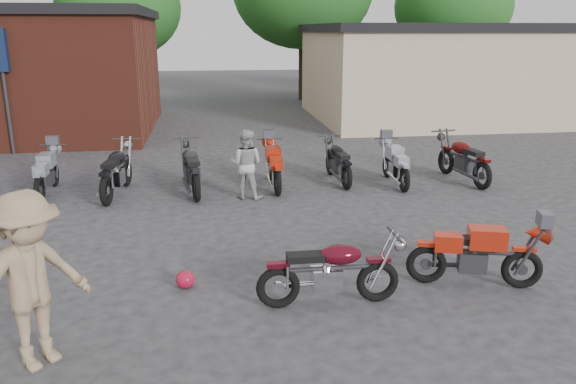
{
  "coord_description": "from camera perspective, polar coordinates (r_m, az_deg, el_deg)",
  "views": [
    {
      "loc": [
        -0.97,
        -7.37,
        3.55
      ],
      "look_at": [
        0.33,
        1.67,
        0.9
      ],
      "focal_mm": 35.0,
      "sensor_mm": 36.0,
      "label": 1
    }
  ],
  "objects": [
    {
      "name": "helmet",
      "position": [
        8.21,
        -10.39,
        -8.74
      ],
      "size": [
        0.28,
        0.28,
        0.25
      ],
      "primitive_type": "ellipsoid",
      "rotation": [
        0.0,
        0.0,
        0.03
      ],
      "color": "#A3112B",
      "rests_on": "ground"
    },
    {
      "name": "ground",
      "position": [
        8.24,
        -0.62,
        -9.34
      ],
      "size": [
        90.0,
        90.0,
        0.0
      ],
      "primitive_type": "plane",
      "color": "#2B2B2E"
    },
    {
      "name": "sportbike",
      "position": [
        8.43,
        18.72,
        -5.72
      ],
      "size": [
        1.92,
        1.08,
        1.06
      ],
      "primitive_type": null,
      "rotation": [
        0.0,
        0.0,
        -0.28
      ],
      "color": "red",
      "rests_on": "ground"
    },
    {
      "name": "row_bike_2",
      "position": [
        12.94,
        -17.05,
        2.33
      ],
      "size": [
        0.97,
        2.19,
        1.23
      ],
      "primitive_type": null,
      "rotation": [
        0.0,
        0.0,
        1.44
      ],
      "color": "black",
      "rests_on": "ground"
    },
    {
      "name": "vintage_motorcycle",
      "position": [
        7.48,
        4.46,
        -7.63
      ],
      "size": [
        1.86,
        0.62,
        1.08
      ],
      "primitive_type": null,
      "rotation": [
        0.0,
        0.0,
        -0.0
      ],
      "color": "#480914",
      "rests_on": "ground"
    },
    {
      "name": "stucco_building",
      "position": [
        24.36,
        15.01,
        11.39
      ],
      "size": [
        10.0,
        8.0,
        3.5
      ],
      "primitive_type": "cube",
      "color": "tan",
      "rests_on": "ground"
    },
    {
      "name": "tree_3",
      "position": [
        32.11,
        16.27,
        16.0
      ],
      "size": [
        6.08,
        6.08,
        7.6
      ],
      "primitive_type": null,
      "color": "#15501D",
      "rests_on": "ground"
    },
    {
      "name": "row_bike_1",
      "position": [
        13.6,
        -23.34,
        2.02
      ],
      "size": [
        0.65,
        1.86,
        1.07
      ],
      "primitive_type": null,
      "rotation": [
        0.0,
        0.0,
        1.59
      ],
      "color": "gray",
      "rests_on": "ground"
    },
    {
      "name": "row_bike_4",
      "position": [
        13.01,
        -1.47,
        2.87
      ],
      "size": [
        0.63,
        1.92,
        1.11
      ],
      "primitive_type": null,
      "rotation": [
        0.0,
        0.0,
        1.57
      ],
      "color": "red",
      "rests_on": "ground"
    },
    {
      "name": "row_bike_7",
      "position": [
        14.19,
        17.37,
        3.46
      ],
      "size": [
        0.99,
        2.18,
        1.22
      ],
      "primitive_type": null,
      "rotation": [
        0.0,
        0.0,
        1.72
      ],
      "color": "#4D0A09",
      "rests_on": "ground"
    },
    {
      "name": "tree_1",
      "position": [
        29.65,
        -16.65,
        15.81
      ],
      "size": [
        5.92,
        5.92,
        7.4
      ],
      "primitive_type": null,
      "color": "#15501D",
      "rests_on": "ground"
    },
    {
      "name": "tree_2",
      "position": [
        29.8,
        1.48,
        17.79
      ],
      "size": [
        7.04,
        7.04,
        8.8
      ],
      "primitive_type": null,
      "color": "#15501D",
      "rests_on": "ground"
    },
    {
      "name": "person_tan",
      "position": [
        6.59,
        -24.62,
        -8.23
      ],
      "size": [
        1.43,
        1.42,
        1.98
      ],
      "primitive_type": "imported",
      "rotation": [
        0.0,
        0.0,
        0.78
      ],
      "color": "#9B8160",
      "rests_on": "ground"
    },
    {
      "name": "row_bike_6",
      "position": [
        13.52,
        10.87,
        3.0
      ],
      "size": [
        0.66,
        1.87,
        1.08
      ],
      "primitive_type": null,
      "rotation": [
        0.0,
        0.0,
        1.54
      ],
      "color": "#9C9DAA",
      "rests_on": "ground"
    },
    {
      "name": "row_bike_3",
      "position": [
        12.79,
        -9.83,
        2.63
      ],
      "size": [
        0.98,
        2.17,
        1.22
      ],
      "primitive_type": null,
      "rotation": [
        0.0,
        0.0,
        1.71
      ],
      "color": "black",
      "rests_on": "ground"
    },
    {
      "name": "person_light",
      "position": [
        12.15,
        -4.28,
        2.83
      ],
      "size": [
        0.89,
        0.8,
        1.51
      ],
      "primitive_type": "imported",
      "rotation": [
        0.0,
        0.0,
        2.78
      ],
      "color": "#AFAEAA",
      "rests_on": "ground"
    },
    {
      "name": "row_bike_5",
      "position": [
        13.54,
        5.11,
        3.32
      ],
      "size": [
        0.73,
        1.94,
        1.11
      ],
      "primitive_type": null,
      "rotation": [
        0.0,
        0.0,
        1.62
      ],
      "color": "black",
      "rests_on": "ground"
    }
  ]
}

